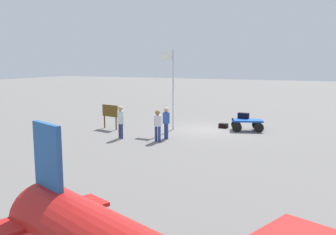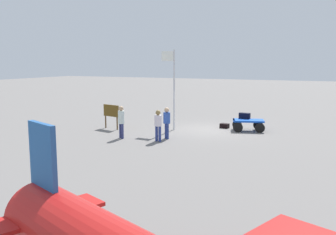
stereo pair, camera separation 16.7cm
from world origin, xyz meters
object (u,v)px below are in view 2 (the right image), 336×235
at_px(luggage_cart, 248,123).
at_px(suitcase_dark, 225,126).
at_px(worker_lead, 167,120).
at_px(flagpole, 173,83).
at_px(worker_supervisor, 158,123).
at_px(worker_trailing, 121,120).
at_px(signboard, 111,113).
at_px(suitcase_olive, 245,116).

bearing_deg(luggage_cart, suitcase_dark, -13.29).
xyz_separation_m(worker_lead, flagpole, (0.81, -2.54, 1.78)).
relative_size(luggage_cart, flagpole, 0.43).
distance_m(worker_lead, worker_supervisor, 0.78).
distance_m(worker_trailing, signboard, 2.96).
relative_size(luggage_cart, worker_lead, 1.23).
height_order(worker_lead, flagpole, flagpole).
bearing_deg(worker_supervisor, suitcase_olive, -122.07).
relative_size(worker_trailing, flagpole, 0.37).
bearing_deg(worker_lead, signboard, -16.32).
relative_size(worker_supervisor, flagpole, 0.34).
relative_size(worker_lead, worker_supervisor, 1.03).
xyz_separation_m(luggage_cart, worker_lead, (3.33, 3.95, 0.52)).
xyz_separation_m(luggage_cart, worker_supervisor, (3.45, 4.72, 0.50)).
xyz_separation_m(suitcase_olive, flagpole, (3.86, 1.74, 1.93)).
bearing_deg(luggage_cart, worker_lead, 49.83).
bearing_deg(flagpole, luggage_cart, -161.27).
relative_size(suitcase_dark, worker_lead, 0.33).
height_order(suitcase_olive, worker_trailing, worker_trailing).
bearing_deg(worker_trailing, suitcase_dark, -127.75).
xyz_separation_m(worker_trailing, signboard, (2.04, -2.15, -0.02)).
bearing_deg(suitcase_olive, flagpole, 24.23).
distance_m(suitcase_olive, signboard, 7.89).
bearing_deg(worker_trailing, luggage_cart, -138.66).
bearing_deg(signboard, suitcase_olive, -157.33).
relative_size(worker_lead, worker_trailing, 0.96).
relative_size(luggage_cart, worker_trailing, 1.19).
relative_size(suitcase_olive, signboard, 0.45).
bearing_deg(luggage_cart, suitcase_olive, -49.20).
bearing_deg(signboard, flagpole, -159.12).
distance_m(suitcase_dark, flagpole, 4.12).
bearing_deg(signboard, worker_lead, 163.68).
height_order(luggage_cart, suitcase_olive, suitcase_olive).
bearing_deg(worker_lead, suitcase_dark, -113.22).
distance_m(luggage_cart, worker_trailing, 7.38).
distance_m(worker_lead, signboard, 4.41).
height_order(worker_trailing, signboard, worker_trailing).
bearing_deg(flagpole, worker_trailing, 68.19).
xyz_separation_m(luggage_cart, flagpole, (4.14, 1.40, 2.30)).
bearing_deg(suitcase_dark, signboard, 26.74).
height_order(suitcase_dark, flagpole, flagpole).
bearing_deg(signboard, luggage_cart, -160.29).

